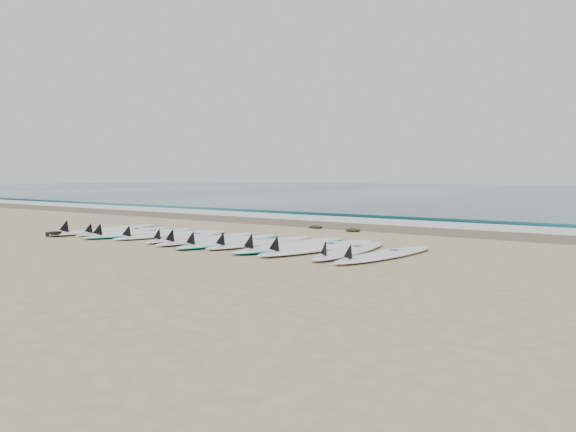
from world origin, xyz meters
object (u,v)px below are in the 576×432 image
Objects in this scene: surfboard_11 at (383,254)px; surfboard_6 at (229,241)px; leash_coil at (54,234)px; surfboard_0 at (104,229)px.

surfboard_6 is at bearing -171.48° from surfboard_11.
surfboard_6 reaches higher than leash_coil.
surfboard_11 is (2.97, 0.04, 0.00)m from surfboard_6.
surfboard_6 is 3.78m from leash_coil.
surfboard_11 is at bearing -1.61° from surfboard_0.
surfboard_11 is (6.49, 0.06, -0.01)m from surfboard_0.
surfboard_0 is 1.10m from leash_coil.
leash_coil is (-6.59, -1.16, -0.01)m from surfboard_11.
surfboard_6 is 1.05× the size of surfboard_11.
surfboard_6 reaches higher than surfboard_11.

